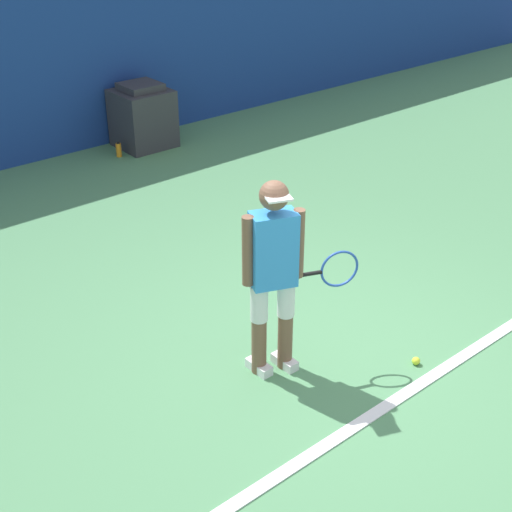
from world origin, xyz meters
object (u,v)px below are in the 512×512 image
Objects in this scene: covered_chair at (143,117)px; water_bottle at (119,150)px; tennis_player at (275,271)px; tennis_ball at (416,361)px.

covered_chair reaches higher than water_bottle.
tennis_player is 24.19× the size of tennis_ball.
water_bottle is at bearing 84.16° from tennis_ball.
tennis_ball is at bearing -15.24° from tennis_player.
water_bottle reaches higher than tennis_ball.
covered_chair reaches higher than tennis_ball.
tennis_ball is at bearing -95.84° from water_bottle.
tennis_ball is 6.00m from covered_chair.
tennis_player is at bearing 142.32° from tennis_ball.
covered_chair is at bearing 16.09° from water_bottle.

